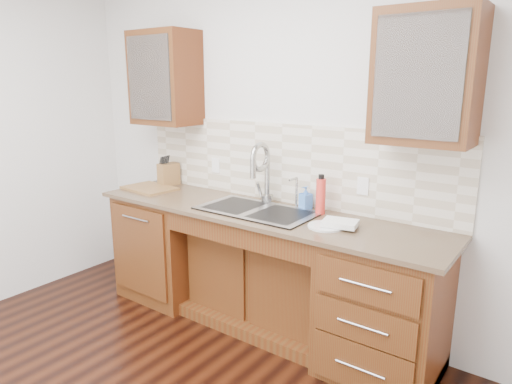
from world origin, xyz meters
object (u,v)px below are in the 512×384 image
Objects in this scene: plate at (326,226)px; cutting_board at (149,188)px; water_bottle at (321,196)px; soap_bottle at (306,198)px; knife_block at (169,174)px.

cutting_board is (-1.69, 0.04, 0.00)m from plate.
soap_bottle is at bearing 159.13° from water_bottle.
water_bottle reaches higher than knife_block.
water_bottle is at bearing 9.30° from knife_block.
water_bottle is 0.32m from plate.
water_bottle is at bearing 7.44° from cutting_board.
plate is 0.53× the size of cutting_board.
water_bottle is 1.08× the size of plate.
plate is (0.32, -0.30, -0.08)m from soap_bottle.
plate is 1.19× the size of knife_block.
cutting_board is (-1.52, -0.20, -0.11)m from water_bottle.
knife_block reaches higher than plate.
soap_bottle is 1.40m from cutting_board.
knife_block is (-1.51, 0.02, -0.03)m from water_bottle.
soap_bottle is at bearing 10.57° from cutting_board.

